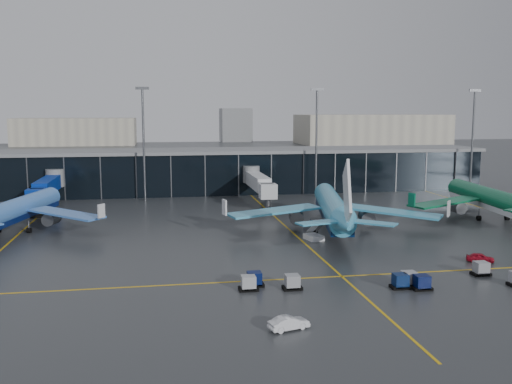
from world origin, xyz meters
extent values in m
plane|color=#282B2D|center=(0.00, 0.00, 0.00)|extent=(600.00, 600.00, 0.00)
cube|color=black|center=(0.00, 62.00, 5.00)|extent=(140.00, 16.00, 10.00)
cube|color=slate|center=(0.00, 62.00, 10.30)|extent=(142.00, 17.00, 0.80)
cylinder|color=#595B60|center=(-35.00, 53.50, 5.20)|extent=(4.00, 4.00, 4.00)
cube|color=navy|center=(-35.00, 40.00, 4.40)|extent=(3.00, 24.00, 3.00)
cylinder|color=#595B60|center=(-35.00, 32.50, 1.30)|extent=(1.00, 1.00, 2.60)
cylinder|color=#595B60|center=(10.00, 53.50, 5.20)|extent=(4.00, 4.00, 4.00)
cube|color=silver|center=(10.00, 40.00, 4.40)|extent=(3.00, 24.00, 3.00)
cylinder|color=#595B60|center=(10.00, 32.50, 1.30)|extent=(1.00, 1.00, 2.60)
cylinder|color=#595B60|center=(-15.00, 50.00, 12.50)|extent=(0.50, 0.50, 25.00)
cube|color=#595B60|center=(-15.00, 50.00, 25.20)|extent=(3.00, 0.40, 0.60)
cylinder|color=#595B60|center=(25.00, 50.00, 12.50)|extent=(0.50, 0.50, 25.00)
cube|color=#595B60|center=(25.00, 50.00, 25.20)|extent=(3.00, 0.40, 0.60)
cylinder|color=#595B60|center=(65.00, 50.00, 12.50)|extent=(0.50, 0.50, 25.00)
cube|color=#595B60|center=(65.00, 50.00, 25.20)|extent=(3.00, 0.40, 0.60)
cube|color=#B2AD99|center=(120.00, 260.00, 9.00)|extent=(90.00, 42.00, 18.00)
cube|color=#B2AD99|center=(-60.00, 280.00, 8.00)|extent=(70.00, 38.00, 16.00)
cube|color=#B2AD99|center=(40.00, 300.00, 11.00)|extent=(20.00, 20.00, 22.00)
cube|color=gold|center=(-35.00, 20.00, 0.01)|extent=(0.30, 120.00, 0.02)
cube|color=gold|center=(10.00, 20.00, 0.01)|extent=(0.30, 120.00, 0.02)
cube|color=gold|center=(55.00, 20.00, 0.01)|extent=(0.30, 120.00, 0.02)
cube|color=gold|center=(10.00, -15.00, 0.01)|extent=(220.00, 0.30, 0.02)
cube|color=black|center=(16.48, -20.04, 0.18)|extent=(2.20, 1.50, 0.36)
cube|color=gray|center=(16.48, -20.04, 0.95)|extent=(1.60, 1.50, 1.50)
cube|color=black|center=(17.29, -21.66, 0.18)|extent=(2.20, 1.50, 0.36)
cube|color=#040E3A|center=(17.29, -21.66, 0.95)|extent=(1.60, 1.50, 1.50)
cube|color=black|center=(27.16, -17.49, 0.18)|extent=(2.20, 1.50, 0.36)
cube|color=gray|center=(27.16, -17.49, 0.95)|extent=(1.60, 1.50, 1.50)
cube|color=black|center=(-1.28, -17.13, 0.18)|extent=(2.20, 1.50, 0.36)
cube|color=#051040|center=(-1.28, -17.13, 0.95)|extent=(1.60, 1.50, 1.50)
cube|color=black|center=(2.79, -19.00, 0.18)|extent=(2.20, 1.50, 0.36)
cube|color=gray|center=(2.79, -19.00, 0.95)|extent=(1.60, 1.50, 1.50)
cube|color=black|center=(-2.21, -18.51, 0.18)|extent=(2.20, 1.50, 0.36)
cube|color=#979B9F|center=(-2.21, -18.51, 0.95)|extent=(1.60, 1.50, 1.50)
cube|color=black|center=(15.09, -20.78, 0.18)|extent=(2.20, 1.50, 0.36)
cube|color=#051944|center=(15.09, -20.78, 0.95)|extent=(1.60, 1.50, 1.50)
cube|color=silver|center=(12.04, 5.10, 0.40)|extent=(2.91, 3.64, 0.80)
cube|color=silver|center=(12.04, 5.10, 2.30)|extent=(2.24, 3.14, 2.29)
imported|color=maroon|center=(30.51, -11.78, 0.61)|extent=(3.88, 2.85, 1.23)
imported|color=silver|center=(-0.34, -30.74, 0.64)|extent=(4.12, 2.37, 1.28)
camera|label=1|loc=(-12.02, -80.21, 20.17)|focal=40.00mm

